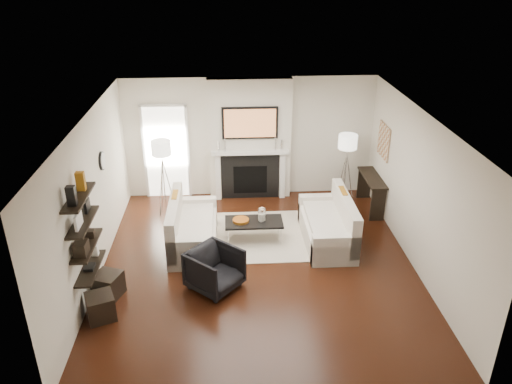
{
  "coord_description": "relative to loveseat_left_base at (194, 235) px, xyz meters",
  "views": [
    {
      "loc": [
        -0.49,
        -7.5,
        4.99
      ],
      "look_at": [
        0.0,
        0.6,
        1.15
      ],
      "focal_mm": 35.0,
      "sensor_mm": 36.0,
      "label": 1
    }
  ],
  "objects": [
    {
      "name": "console_leg_s",
      "position": [
        3.74,
        1.85,
        0.14
      ],
      "size": [
        0.3,
        0.04,
        0.71
      ],
      "primitive_type": "cube",
      "color": "black",
      "rests_on": "floor"
    },
    {
      "name": "lamp_left_post",
      "position": [
        -0.68,
        1.45,
        0.39
      ],
      "size": [
        0.02,
        0.02,
        1.2
      ],
      "primitive_type": "cylinder",
      "color": "silver",
      "rests_on": "floor"
    },
    {
      "name": "shelf_bottom",
      "position": [
        -1.45,
        -1.74,
        0.49
      ],
      "size": [
        0.25,
        1.0,
        0.03
      ],
      "primitive_type": "cube",
      "color": "black",
      "rests_on": "wall_left"
    },
    {
      "name": "lamp_right_post",
      "position": [
        3.22,
        1.59,
        0.39
      ],
      "size": [
        0.02,
        0.02,
        1.2
      ],
      "primitive_type": "cylinder",
      "color": "silver",
      "rests_on": "floor"
    },
    {
      "name": "pillow_left_orange",
      "position": [
        -0.33,
        0.3,
        0.52
      ],
      "size": [
        0.1,
        0.42,
        0.42
      ],
      "primitive_type": "cube",
      "color": "#955D12",
      "rests_on": "loveseat_left_cushion"
    },
    {
      "name": "loveseat_left_back",
      "position": [
        -0.33,
        0.0,
        0.32
      ],
      "size": [
        0.18,
        1.8,
        0.8
      ],
      "primitive_type": "cube",
      "color": "beige",
      "rests_on": "floor"
    },
    {
      "name": "console_top",
      "position": [
        3.74,
        1.3,
        0.52
      ],
      "size": [
        0.35,
        1.2,
        0.04
      ],
      "primitive_type": "cube",
      "color": "black",
      "rests_on": "floor"
    },
    {
      "name": "mantel_pilaster_r",
      "position": [
        1.89,
        1.97,
        0.34
      ],
      "size": [
        0.12,
        0.08,
        1.1
      ],
      "primitive_type": "cube",
      "color": "white",
      "rests_on": "floor"
    },
    {
      "name": "decor_magfile_a",
      "position": [
        -1.45,
        -2.03,
        1.85
      ],
      "size": [
        0.12,
        0.1,
        0.28
      ],
      "primitive_type": "cube",
      "color": "black",
      "rests_on": "shelf_top"
    },
    {
      "name": "console_leg_n",
      "position": [
        3.74,
        0.75,
        0.14
      ],
      "size": [
        0.3,
        0.04,
        0.71
      ],
      "primitive_type": "cube",
      "color": "black",
      "rests_on": "floor"
    },
    {
      "name": "loveseat_left_cushion",
      "position": [
        0.05,
        0.0,
        0.26
      ],
      "size": [
        0.63,
        1.44,
        0.1
      ],
      "primitive_type": "cube",
      "color": "beige",
      "rests_on": "loveseat_left_base"
    },
    {
      "name": "loveseat_right_arm_s",
      "position": [
        2.54,
        0.79,
        0.09
      ],
      "size": [
        0.85,
        0.18,
        0.6
      ],
      "primitive_type": "cube",
      "color": "beige",
      "rests_on": "floor"
    },
    {
      "name": "lamp_left_shade",
      "position": [
        -0.68,
        1.45,
        1.24
      ],
      "size": [
        0.4,
        0.4,
        0.3
      ],
      "primitive_type": "cylinder",
      "color": "white",
      "rests_on": "lamp_left_post"
    },
    {
      "name": "tv_screen",
      "position": [
        1.17,
        1.94,
        1.57
      ],
      "size": [
        1.1,
        0.0,
        0.62
      ],
      "primitive_type": "cube",
      "color": "#BF723F",
      "rests_on": "tv_body"
    },
    {
      "name": "loveseat_right_arm_n",
      "position": [
        2.54,
        -0.83,
        0.09
      ],
      "size": [
        0.85,
        0.18,
        0.6
      ],
      "primitive_type": "cube",
      "color": "beige",
      "rests_on": "floor"
    },
    {
      "name": "ottoman_near",
      "position": [
        -1.3,
        -1.49,
        -0.01
      ],
      "size": [
        0.52,
        0.52,
        0.4
      ],
      "primitive_type": "cube",
      "rotation": [
        0.0,
        0.0,
        -0.36
      ],
      "color": "black",
      "rests_on": "floor"
    },
    {
      "name": "lamp_left_leg_a",
      "position": [
        -0.57,
        1.45,
        0.39
      ],
      "size": [
        0.25,
        0.02,
        1.23
      ],
      "primitive_type": "cylinder",
      "rotation": [
        0.18,
        0.0,
        4.71
      ],
      "color": "silver",
      "rests_on": "floor"
    },
    {
      "name": "candlestick_r_short",
      "position": [
        1.85,
        1.96,
        1.06
      ],
      "size": [
        0.04,
        0.04,
        0.24
      ],
      "primitive_type": "cylinder",
      "color": "silver",
      "rests_on": "mantel_shelf"
    },
    {
      "name": "coffee_leg_se",
      "position": [
        1.65,
        0.32,
        -0.02
      ],
      "size": [
        0.02,
        0.02,
        0.38
      ],
      "primitive_type": "cylinder",
      "color": "silver",
      "rests_on": "floor"
    },
    {
      "name": "chimney_breast",
      "position": [
        1.17,
        2.13,
        1.14
      ],
      "size": [
        1.8,
        0.25,
        2.7
      ],
      "primitive_type": "cube",
      "color": "silver",
      "rests_on": "floor"
    },
    {
      "name": "lamp_right_shade",
      "position": [
        3.22,
        1.59,
        1.24
      ],
      "size": [
        0.4,
        0.4,
        0.3
      ],
      "primitive_type": "cylinder",
      "color": "white",
      "rests_on": "lamp_right_post"
    },
    {
      "name": "loveseat_right_back",
      "position": [
        2.87,
        -0.02,
        0.32
      ],
      "size": [
        0.18,
        1.8,
        0.8
      ],
      "primitive_type": "cube",
      "color": "beige",
      "rests_on": "floor"
    },
    {
      "name": "hallway_panel",
      "position": [
        -0.68,
        2.24,
        0.84
      ],
      "size": [
        0.9,
        0.02,
        2.1
      ],
      "primitive_type": "cube",
      "color": "white",
      "rests_on": "floor"
    },
    {
      "name": "mantel_pilaster_l",
      "position": [
        0.45,
        1.97,
        0.34
      ],
      "size": [
        0.12,
        0.08,
        1.1
      ],
      "primitive_type": "cube",
      "color": "white",
      "rests_on": "floor"
    },
    {
      "name": "rug",
      "position": [
        1.12,
        0.27,
        -0.2
      ],
      "size": [
        2.6,
        2.0,
        0.01
      ],
      "primitive_type": "cube",
      "color": "#BDAF9B",
      "rests_on": "floor"
    },
    {
      "name": "armchair",
      "position": [
        0.42,
        -1.38,
        0.18
      ],
      "size": [
        1.02,
        1.03,
        0.77
      ],
      "primitive_type": "imported",
      "rotation": [
        0.0,
        0.0,
        0.84
      ],
      "color": "black",
      "rests_on": "floor"
    },
    {
      "name": "decor_frame_b",
      "position": [
        -1.45,
        -1.43,
        1.4
      ],
      "size": [
        0.04,
        0.22,
        0.18
      ],
      "primitive_type": "cube",
      "color": "black",
      "rests_on": "shelf_upper"
    },
    {
      "name": "wall_art",
      "position": [
        3.9,
        1.31,
        1.34
      ],
      "size": [
        0.03,
        0.7,
        0.7
      ],
      "primitive_type": "cube",
      "color": "#AB8155",
      "rests_on": "wall_right"
    },
    {
      "name": "room_envelope",
      "position": [
        1.17,
        -0.74,
        1.14
      ],
      "size": [
        6.0,
        6.0,
        6.0
      ],
      "color": "black",
      "rests_on": "ground"
    },
    {
      "name": "door_trim_top",
      "position": [
        -0.68,
        2.22,
        1.92
      ],
      "size": [
        1.02,
        0.06,
        0.06
      ],
      "primitive_type": "cube",
      "color": "white",
      "rests_on": "wall_back"
    },
    {
      "name": "pillow_right_charcoal",
      "position": [
        2.87,
        -0.32,
        0.51
      ],
      "size": [
        0.1,
        0.4,
        0.4
      ],
      "primitive_type": "cube",
      "color": "black",
      "rests_on": "loveseat_right_cushion"
    },
    {
      "name": "clock_rim",
      "position": [
        -1.56,
        0.16,
        1.49
      ],
      "size": [
        0.04,
        0.34,
        0.34
      ],
      "primitive_type": "cylinder",
      "rotation": [
        0.0,
        1.57,
        0.0
      ],
      "color": "black",
      "rests_on": "wall_left"
    },
    {
      "name": "lamp_left_leg_c",
      "position": [
        -0.73,
        1.35,
        0.39
      ],
      "size": [
        0.14,
        0.22,
        1.23
      ],
      "primitive_type": "cylinder",
      "rotation": [
        0.18,
        0.0,
        2.62
      ],
      "color": "silver",
      "rests_on": "floor"
    },
    {
      "name": "hurricane_glass",
      "position": [
        1.3,
        0.1,
        0.35
      ],
      "size": [
        0.14,
        0.14,
        0.25
      ],
      "primitive_type": "cylinder",
      "color": "white",
      "rests_on": "coffee_table"
    },
    {
      "name": "coffee_leg_nw",
      "position": [
        0.65,
        -0.12,
        -0.02
      ],
      "size": [
        0.02,
        0.02,
        0.38
      ],
      "primitive_type": "cylinder",
      "color": "silver",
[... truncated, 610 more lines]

